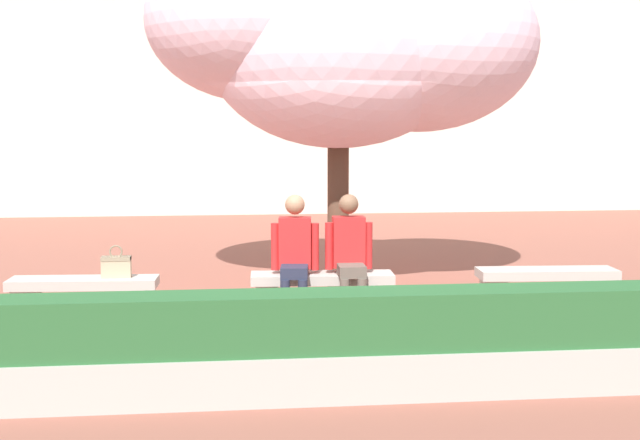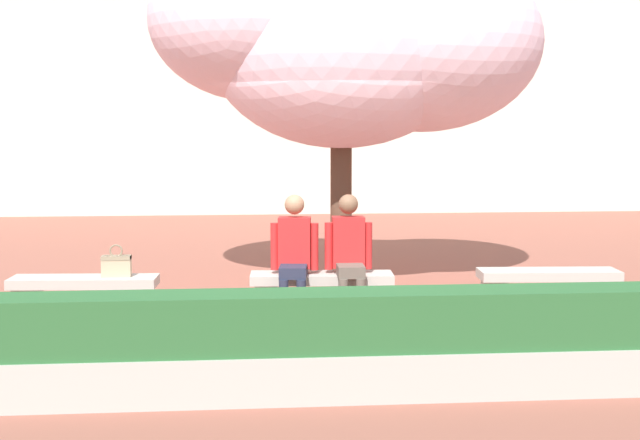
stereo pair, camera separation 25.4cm
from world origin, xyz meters
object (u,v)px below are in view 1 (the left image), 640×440
Objects in this scene: stone_bench_west_end at (84,293)px; cherry_tree_main at (344,39)px; handbag at (116,265)px; stone_bench_near_west at (322,288)px; stone_bench_center at (547,283)px; person_seated_left at (295,251)px; person_seated_right at (350,251)px.

cherry_tree_main is at bearing 28.28° from stone_bench_west_end.
stone_bench_west_end is 4.54× the size of handbag.
stone_bench_near_west is 3.21m from cherry_tree_main.
stone_bench_center is at bearing 0.00° from stone_bench_near_west.
person_seated_left is 1.00× the size of person_seated_right.
stone_bench_center is at bearing -0.04° from handbag.
handbag is (-2.15, 0.00, 0.29)m from stone_bench_near_west.
stone_bench_near_west is (2.49, 0.00, 0.00)m from stone_bench_west_end.
person_seated_right is at bearing -178.61° from stone_bench_center.
person_seated_left is at bearing -1.73° from handbag.
stone_bench_west_end is at bearing 178.90° from person_seated_right.
person_seated_left is 0.27× the size of cherry_tree_main.
stone_bench_center is at bearing 1.39° from person_seated_right.
person_seated_left reaches higher than stone_bench_near_west.
stone_bench_west_end is 1.19× the size of person_seated_left.
stone_bench_center is 3.78m from cherry_tree_main.
stone_bench_near_west is at bearing 169.43° from person_seated_right.
stone_bench_center is at bearing -37.75° from cherry_tree_main.
handbag is at bearing 179.96° from stone_bench_center.
stone_bench_near_west is at bearing -0.08° from handbag.
cherry_tree_main reaches higher than stone_bench_west_end.
stone_bench_center is 4.65m from handbag.
person_seated_right reaches higher than handbag.
stone_bench_west_end is 0.32× the size of cherry_tree_main.
stone_bench_center is at bearing 0.00° from stone_bench_west_end.
person_seated_right is (0.58, -0.00, 0.00)m from person_seated_left.
stone_bench_center is 2.82m from person_seated_left.
person_seated_right is at bearing -95.64° from cherry_tree_main.
handbag is 0.07× the size of cherry_tree_main.
handbag is at bearing 179.92° from stone_bench_near_west.
stone_bench_near_west is 1.19× the size of person_seated_left.
handbag is at bearing -148.76° from cherry_tree_main.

